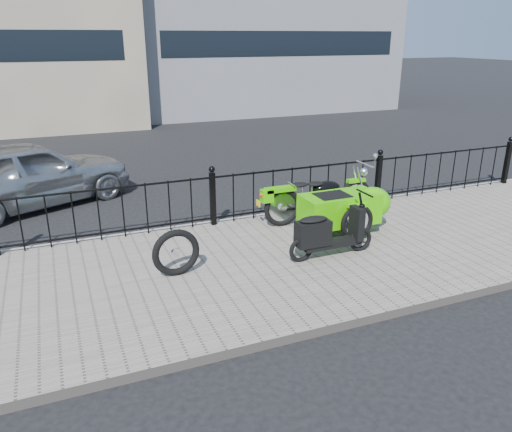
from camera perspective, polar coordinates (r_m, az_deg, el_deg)
name	(u,v)px	position (r m, az deg, el deg)	size (l,w,h in m)	color
ground	(239,258)	(7.91, -1.95, -4.86)	(120.00, 120.00, 0.00)	black
sidewalk	(251,268)	(7.47, -0.60, -5.93)	(30.00, 3.80, 0.12)	slate
curb	(211,225)	(9.15, -5.13, -1.00)	(30.00, 0.10, 0.12)	gray
iron_fence	(213,200)	(8.85, -4.96, 1.89)	(14.11, 0.11, 1.08)	black
motorcycle_sidecar	(344,205)	(8.66, 10.03, 1.30)	(2.28, 1.48, 0.98)	black
scooter	(326,234)	(7.59, 8.05, -2.06)	(1.43, 0.42, 0.97)	black
spare_tire	(176,253)	(7.06, -9.13, -4.15)	(0.69, 0.69, 0.10)	black
sedan_car	(28,174)	(11.07, -24.63, 4.38)	(1.63, 4.05, 1.38)	#A2A4A8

